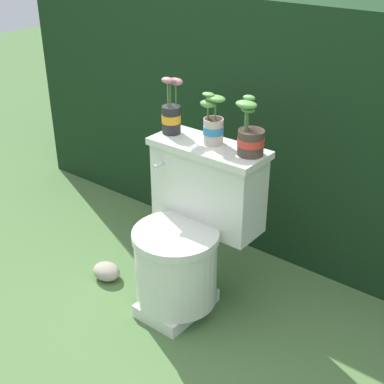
{
  "coord_description": "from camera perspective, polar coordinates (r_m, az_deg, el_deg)",
  "views": [
    {
      "loc": [
        1.31,
        -1.42,
        1.6
      ],
      "look_at": [
        0.08,
        0.15,
        0.55
      ],
      "focal_mm": 50.0,
      "sensor_mm": 36.0,
      "label": 1
    }
  ],
  "objects": [
    {
      "name": "potted_plant_midleft",
      "position": [
        2.24,
        2.26,
        7.27
      ],
      "size": [
        0.11,
        0.09,
        0.22
      ],
      "color": "beige",
      "rests_on": "toilet"
    },
    {
      "name": "toilet",
      "position": [
        2.34,
        -0.25,
        -4.38
      ],
      "size": [
        0.52,
        0.52,
        0.73
      ],
      "color": "silver",
      "rests_on": "ground"
    },
    {
      "name": "potted_plant_middle",
      "position": [
        2.14,
        6.23,
        5.96
      ],
      "size": [
        0.12,
        0.11,
        0.24
      ],
      "color": "#47382D",
      "rests_on": "toilet"
    },
    {
      "name": "garden_stone",
      "position": [
        2.68,
        -9.05,
        -8.33
      ],
      "size": [
        0.14,
        0.12,
        0.08
      ],
      "color": "#9E9384",
      "rests_on": "ground"
    },
    {
      "name": "ground_plane",
      "position": [
        2.5,
        -3.56,
        -12.02
      ],
      "size": [
        12.0,
        12.0,
        0.0
      ],
      "primitive_type": "plane",
      "color": "#4C703D"
    },
    {
      "name": "hedge_backdrop",
      "position": [
        2.95,
        9.73,
        8.15
      ],
      "size": [
        3.07,
        0.74,
        1.26
      ],
      "color": "black",
      "rests_on": "ground"
    },
    {
      "name": "potted_plant_left",
      "position": [
        2.35,
        -2.21,
        8.45
      ],
      "size": [
        0.08,
        0.1,
        0.25
      ],
      "color": "#262628",
      "rests_on": "toilet"
    }
  ]
}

